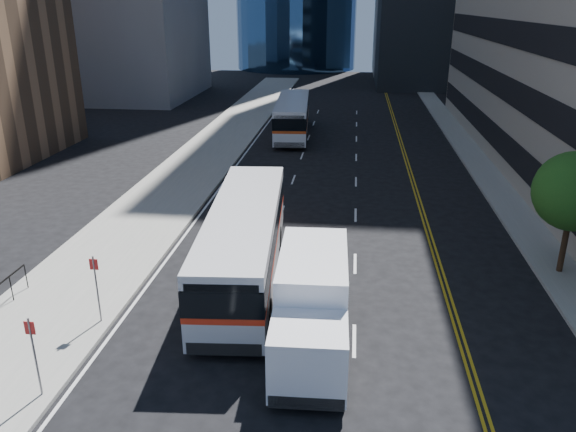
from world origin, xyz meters
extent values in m
plane|color=black|center=(0.00, 0.00, 0.00)|extent=(160.00, 160.00, 0.00)
cube|color=gray|center=(-10.50, 25.00, 0.07)|extent=(5.00, 90.00, 0.15)
cube|color=gray|center=(9.00, 25.00, 0.07)|extent=(2.00, 90.00, 0.15)
cylinder|color=#332114|center=(9.00, 8.00, 1.25)|extent=(0.24, 0.24, 2.20)
sphere|color=#134414|center=(9.00, 8.00, 3.65)|extent=(3.20, 3.20, 3.20)
cube|color=silver|center=(-4.01, 6.13, 0.89)|extent=(3.48, 12.06, 1.09)
cube|color=red|center=(-4.01, 6.13, 1.54)|extent=(3.50, 12.09, 0.22)
cube|color=black|center=(-4.01, 6.13, 2.08)|extent=(3.50, 12.09, 0.89)
cube|color=silver|center=(-4.01, 6.13, 2.83)|extent=(3.48, 12.06, 0.50)
cylinder|color=black|center=(-4.90, 2.48, 0.50)|extent=(0.37, 1.01, 0.99)
cylinder|color=black|center=(-2.57, 2.66, 0.50)|extent=(0.37, 1.01, 0.99)
cylinder|color=black|center=(-5.42, 9.20, 0.50)|extent=(0.37, 1.01, 0.99)
cylinder|color=black|center=(-3.09, 9.38, 0.50)|extent=(0.37, 1.01, 0.99)
cube|color=white|center=(-4.95, 32.82, 0.88)|extent=(3.28, 11.87, 1.08)
cube|color=#D54514|center=(-4.95, 32.82, 1.52)|extent=(3.30, 11.89, 0.22)
cube|color=black|center=(-4.95, 32.82, 2.05)|extent=(3.30, 11.89, 0.88)
cube|color=white|center=(-4.95, 32.82, 2.79)|extent=(3.28, 11.87, 0.49)
cylinder|color=black|center=(-5.87, 29.23, 0.49)|extent=(0.35, 0.99, 0.98)
cylinder|color=black|center=(-3.58, 29.38, 0.49)|extent=(0.35, 0.99, 0.98)
cylinder|color=black|center=(-6.30, 35.87, 0.49)|extent=(0.35, 0.99, 0.98)
cylinder|color=black|center=(-4.00, 36.02, 0.49)|extent=(0.35, 0.99, 0.98)
cube|color=white|center=(-0.83, -0.96, 1.33)|extent=(2.26, 2.09, 1.92)
cube|color=black|center=(-0.80, -1.83, 1.69)|extent=(1.99, 0.13, 1.01)
cube|color=white|center=(-0.94, 2.23, 1.87)|extent=(2.35, 4.46, 2.38)
cube|color=black|center=(-0.91, 1.23, 0.50)|extent=(1.81, 6.09, 0.23)
cylinder|color=black|center=(-1.80, -1.18, 0.44)|extent=(0.29, 0.89, 0.88)
cylinder|color=black|center=(0.15, -1.11, 0.44)|extent=(0.29, 0.89, 0.88)
cylinder|color=black|center=(-1.96, 3.39, 0.44)|extent=(0.29, 0.89, 0.88)
cylinder|color=black|center=(-0.01, 3.45, 0.44)|extent=(0.29, 0.89, 0.88)
camera|label=1|loc=(0.15, -14.31, 10.68)|focal=35.00mm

